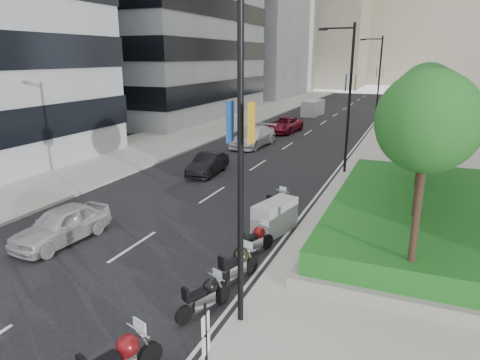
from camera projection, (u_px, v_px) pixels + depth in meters
The scene contains 28 objects.
ground at pixel (93, 308), 12.57m from camera, with size 160.00×160.00×0.00m, color black.
sidewalk_right at pixel (425, 144), 35.79m from camera, with size 10.00×100.00×0.15m, color #9E9B93.
sidewalk_left at pixel (202, 128), 43.57m from camera, with size 8.00×100.00×0.15m, color #9E9B93.
lane_edge at pixel (360, 140), 37.77m from camera, with size 0.12×100.00×0.01m, color silver.
lane_centre at pixel (303, 136), 39.70m from camera, with size 0.12×100.00×0.01m, color silver.
building_grey_far at pixel (243, 12), 79.29m from camera, with size 22.00×26.00×30.00m, color gray.
building_cream_left at pixel (313, 13), 103.08m from camera, with size 26.00×24.00×34.00m, color #B7AD93.
building_cream_centre at pixel (406, 9), 112.83m from camera, with size 30.00×24.00×38.00m, color #B7AD93.
planter at pixel (452, 227), 17.63m from camera, with size 10.00×14.00×0.40m, color gray.
hedge at pixel (454, 214), 17.46m from camera, with size 9.40×13.40×0.80m, color #175119.
tree_0 at pixel (428, 123), 11.45m from camera, with size 2.80×2.80×6.30m.
tree_1 at pixel (428, 107), 14.99m from camera, with size 2.80×2.80×6.30m.
tree_2 at pixel (427, 97), 18.54m from camera, with size 2.80×2.80×6.30m.
tree_3 at pixel (427, 91), 22.08m from camera, with size 2.80×2.80×6.30m.
lamp_post_0 at pixel (235, 144), 10.51m from camera, with size 2.34×0.45×9.00m.
lamp_post_1 at pixel (347, 92), 25.57m from camera, with size 2.34×0.45×9.00m.
lamp_post_2 at pixel (377, 78), 41.51m from camera, with size 2.34×0.45×9.00m.
parking_sign at pixel (206, 349), 8.61m from camera, with size 0.06×0.32×2.50m.
motorcycle_2 at pixel (205, 296), 12.21m from camera, with size 0.93×1.90×1.00m.
motorcycle_3 at pixel (237, 265), 13.95m from camera, with size 0.91×2.05×1.06m.
motorcycle_4 at pixel (255, 241), 15.83m from camera, with size 0.95×1.99×1.04m.
motorcycle_5 at pixel (275, 217), 17.80m from camera, with size 1.45×2.40×1.36m.
motorcycle_6 at pixel (277, 203), 20.00m from camera, with size 0.74×2.01×1.02m.
car_a at pixel (62, 225), 16.92m from camera, with size 1.69×4.20×1.43m, color #B1B1B3.
car_b at pixel (208, 164), 26.71m from camera, with size 1.38×3.97×1.31m, color black.
car_c at pixel (253, 136), 34.99m from camera, with size 2.25×5.54×1.61m, color silver.
car_d at pixel (284, 125), 41.35m from camera, with size 2.43×5.26×1.46m, color maroon.
delivery_van at pixel (313, 109), 52.91m from camera, with size 2.04×4.54×1.85m.
Camera 1 is at (8.25, -8.49, 7.14)m, focal length 32.00 mm.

